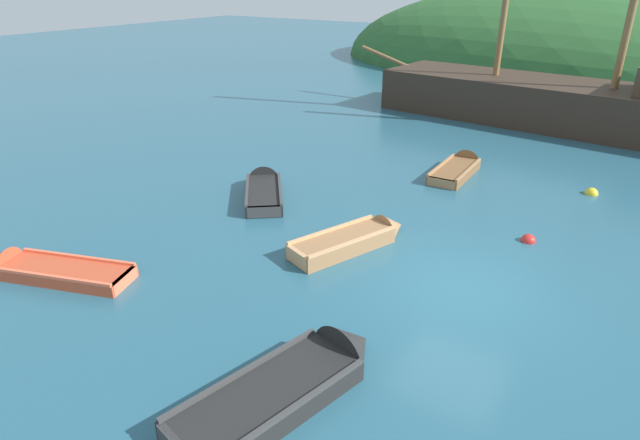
# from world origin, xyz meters

# --- Properties ---
(ground_plane) EXTENTS (120.00, 120.00, 0.00)m
(ground_plane) POSITION_xyz_m (0.00, 0.00, 0.00)
(ground_plane) COLOR #285B70
(shore_hill) EXTENTS (38.62, 24.12, 11.85)m
(shore_hill) POSITION_xyz_m (-2.18, 34.92, 0.00)
(shore_hill) COLOR #2D602D
(shore_hill) RESTS_ON ground
(sailing_ship) EXTENTS (18.24, 5.74, 11.32)m
(sailing_ship) POSITION_xyz_m (-1.15, 15.63, 0.70)
(sailing_ship) COLOR #38281E
(sailing_ship) RESTS_ON ground
(rowboat_outer_right) EXTENTS (2.87, 3.24, 1.01)m
(rowboat_outer_right) POSITION_xyz_m (-7.01, 1.95, 0.12)
(rowboat_outer_right) COLOR black
(rowboat_outer_right) RESTS_ON ground
(rowboat_center) EXTENTS (2.08, 4.09, 1.18)m
(rowboat_center) POSITION_xyz_m (-1.21, -4.52, 0.13)
(rowboat_center) COLOR black
(rowboat_center) RESTS_ON ground
(rowboat_near_dock) EXTENTS (1.08, 3.27, 0.98)m
(rowboat_near_dock) POSITION_xyz_m (-2.58, 7.23, 0.09)
(rowboat_near_dock) COLOR brown
(rowboat_near_dock) RESTS_ON ground
(rowboat_outer_left) EXTENTS (2.05, 3.50, 0.88)m
(rowboat_outer_left) POSITION_xyz_m (-2.90, 0.46, 0.14)
(rowboat_outer_left) COLOR #9E7047
(rowboat_outer_left) RESTS_ON ground
(rowboat_far) EXTENTS (3.85, 2.11, 0.95)m
(rowboat_far) POSITION_xyz_m (-8.20, -4.65, 0.08)
(rowboat_far) COLOR #C64C2D
(rowboat_far) RESTS_ON ground
(buoy_red) EXTENTS (0.38, 0.38, 0.38)m
(buoy_red) POSITION_xyz_m (0.71, 3.05, 0.00)
(buoy_red) COLOR red
(buoy_red) RESTS_ON ground
(buoy_yellow) EXTENTS (0.40, 0.40, 0.40)m
(buoy_yellow) POSITION_xyz_m (1.60, 7.44, 0.00)
(buoy_yellow) COLOR yellow
(buoy_yellow) RESTS_ON ground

